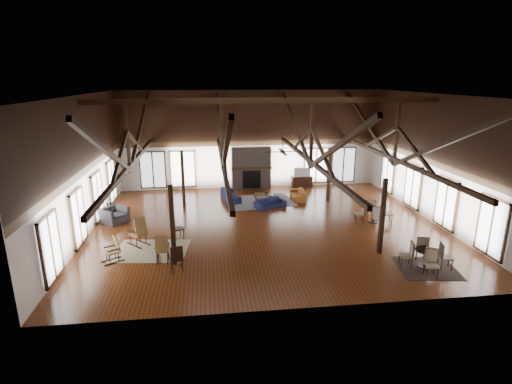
{
  "coord_description": "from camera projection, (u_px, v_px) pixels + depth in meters",
  "views": [
    {
      "loc": [
        -2.63,
        -17.38,
        6.73
      ],
      "look_at": [
        -0.39,
        1.0,
        1.39
      ],
      "focal_mm": 28.0,
      "sensor_mm": 36.0,
      "label": 1
    }
  ],
  "objects": [
    {
      "name": "side_chair_a",
      "position": [
        175.0,
        226.0,
        17.06
      ],
      "size": [
        0.58,
        0.58,
        1.03
      ],
      "rotation": [
        0.0,
        0.0,
        -1.13
      ],
      "color": "black",
      "rests_on": "floor"
    },
    {
      "name": "wall_left",
      "position": [
        82.0,
        168.0,
        16.99
      ],
      "size": [
        0.02,
        14.0,
        6.0
      ],
      "primitive_type": "cube",
      "color": "silver",
      "rests_on": "floor"
    },
    {
      "name": "wall_back",
      "position": [
        250.0,
        140.0,
        24.6
      ],
      "size": [
        16.0,
        0.02,
        6.0
      ],
      "primitive_type": "cube",
      "color": "silver",
      "rests_on": "floor"
    },
    {
      "name": "armchair",
      "position": [
        114.0,
        215.0,
        19.1
      ],
      "size": [
        1.49,
        1.51,
        0.74
      ],
      "primitive_type": "imported",
      "rotation": [
        0.0,
        0.0,
        0.9
      ],
      "color": "#302F32",
      "rests_on": "floor"
    },
    {
      "name": "sofa_navy_front",
      "position": [
        270.0,
        203.0,
        21.35
      ],
      "size": [
        1.8,
        1.17,
        0.49
      ],
      "primitive_type": "imported",
      "rotation": [
        0.0,
        0.0,
        0.33
      ],
      "color": "#171A41",
      "rests_on": "floor"
    },
    {
      "name": "cup_near",
      "position": [
        428.0,
        248.0,
        14.5
      ],
      "size": [
        0.15,
        0.15,
        0.1
      ],
      "primitive_type": "imported",
      "rotation": [
        0.0,
        0.0,
        -0.29
      ],
      "color": "#B2B2B2",
      "rests_on": "cafe_table_near"
    },
    {
      "name": "ceiling_fan",
      "position": [
        283.0,
        151.0,
        16.82
      ],
      "size": [
        1.6,
        1.6,
        0.75
      ],
      "color": "black",
      "rests_on": "roof_truss"
    },
    {
      "name": "rug_tan",
      "position": [
        151.0,
        251.0,
        16.07
      ],
      "size": [
        3.11,
        2.57,
        0.01
      ],
      "primitive_type": "cube",
      "rotation": [
        0.0,
        0.0,
        -0.12
      ],
      "color": "tan",
      "rests_on": "floor"
    },
    {
      "name": "tv_console",
      "position": [
        302.0,
        181.0,
        25.48
      ],
      "size": [
        1.29,
        0.48,
        0.65
      ],
      "primitive_type": "cube",
      "color": "black",
      "rests_on": "floor"
    },
    {
      "name": "roof_truss",
      "position": [
        267.0,
        141.0,
        17.63
      ],
      "size": [
        15.6,
        14.07,
        3.14
      ],
      "color": "#31200D",
      "rests_on": "wall_back"
    },
    {
      "name": "side_chair_b",
      "position": [
        177.0,
        257.0,
        14.16
      ],
      "size": [
        0.52,
        0.52,
        1.03
      ],
      "rotation": [
        0.0,
        0.0,
        0.24
      ],
      "color": "black",
      "rests_on": "floor"
    },
    {
      "name": "cafe_table_far",
      "position": [
        374.0,
        213.0,
        19.12
      ],
      "size": [
        1.83,
        1.83,
        0.94
      ],
      "rotation": [
        0.0,
        0.0,
        -0.15
      ],
      "color": "black",
      "rests_on": "floor"
    },
    {
      "name": "sofa_orange",
      "position": [
        298.0,
        194.0,
        22.87
      ],
      "size": [
        1.83,
        0.82,
        0.52
      ],
      "primitive_type": "imported",
      "rotation": [
        0.0,
        0.0,
        -1.64
      ],
      "color": "#A4581F",
      "rests_on": "floor"
    },
    {
      "name": "vase",
      "position": [
        266.0,
        193.0,
        22.33
      ],
      "size": [
        0.2,
        0.2,
        0.19
      ],
      "primitive_type": "imported",
      "rotation": [
        0.0,
        0.0,
        -0.14
      ],
      "color": "#B2B2B2",
      "rests_on": "coffee_table"
    },
    {
      "name": "television",
      "position": [
        302.0,
        172.0,
        25.31
      ],
      "size": [
        1.03,
        0.2,
        0.59
      ],
      "primitive_type": "imported",
      "rotation": [
        0.0,
        0.0,
        -0.06
      ],
      "color": "#B2B2B2",
      "rests_on": "tv_console"
    },
    {
      "name": "wall_front",
      "position": [
        304.0,
        215.0,
        11.24
      ],
      "size": [
        16.0,
        0.02,
        6.0
      ],
      "primitive_type": "cube",
      "color": "silver",
      "rests_on": "floor"
    },
    {
      "name": "coffee_table",
      "position": [
        264.0,
        195.0,
        22.38
      ],
      "size": [
        1.2,
        0.83,
        0.42
      ],
      "rotation": [
        0.0,
        0.0,
        -0.28
      ],
      "color": "brown",
      "rests_on": "floor"
    },
    {
      "name": "cafe_table_near",
      "position": [
        426.0,
        255.0,
        14.55
      ],
      "size": [
        1.9,
        1.9,
        0.97
      ],
      "rotation": [
        0.0,
        0.0,
        -0.24
      ],
      "color": "black",
      "rests_on": "floor"
    },
    {
      "name": "floor",
      "position": [
        267.0,
        226.0,
        18.75
      ],
      "size": [
        16.0,
        16.0,
        0.0
      ],
      "primitive_type": "plane",
      "color": "#632F14",
      "rests_on": "ground"
    },
    {
      "name": "rocking_chair_a",
      "position": [
        139.0,
        232.0,
        16.44
      ],
      "size": [
        1.02,
        1.03,
        1.23
      ],
      "rotation": [
        0.0,
        0.0,
        0.78
      ],
      "color": "olive",
      "rests_on": "floor"
    },
    {
      "name": "wall_right",
      "position": [
        434.0,
        159.0,
        18.85
      ],
      "size": [
        0.02,
        14.0,
        6.0
      ],
      "primitive_type": "cube",
      "color": "silver",
      "rests_on": "floor"
    },
    {
      "name": "rug_dark",
      "position": [
        427.0,
        268.0,
        14.6
      ],
      "size": [
        2.35,
        2.19,
        0.01
      ],
      "primitive_type": "cube",
      "rotation": [
        0.0,
        0.0,
        -0.16
      ],
      "color": "black",
      "rests_on": "floor"
    },
    {
      "name": "cup_far",
      "position": [
        373.0,
        208.0,
        18.97
      ],
      "size": [
        0.11,
        0.11,
        0.09
      ],
      "primitive_type": "imported",
      "rotation": [
        0.0,
        0.0,
        0.03
      ],
      "color": "#B2B2B2",
      "rests_on": "cafe_table_far"
    },
    {
      "name": "rocking_chair_b",
      "position": [
        162.0,
        249.0,
        15.05
      ],
      "size": [
        0.48,
        0.83,
        1.06
      ],
      "rotation": [
        0.0,
        0.0,
        0.02
      ],
      "color": "olive",
      "rests_on": "floor"
    },
    {
      "name": "post_grid",
      "position": [
        267.0,
        195.0,
        18.33
      ],
      "size": [
        8.16,
        7.16,
        3.05
      ],
      "color": "#31200D",
      "rests_on": "floor"
    },
    {
      "name": "sofa_navy_left",
      "position": [
        230.0,
        195.0,
        22.7
      ],
      "size": [
        2.11,
        1.12,
        0.59
      ],
      "primitive_type": "imported",
      "rotation": [
        0.0,
        0.0,
        1.75
      ],
      "color": "#171B3F",
      "rests_on": "floor"
    },
    {
      "name": "side_table_lamp",
      "position": [
        108.0,
        211.0,
        19.56
      ],
      "size": [
        0.45,
        0.45,
        1.15
      ],
      "color": "black",
      "rests_on": "floor"
    },
    {
      "name": "fireplace",
      "position": [
        251.0,
        168.0,
        24.75
      ],
      "size": [
        2.5,
        0.69,
        2.6
      ],
      "color": "#6A5851",
      "rests_on": "floor"
    },
    {
      "name": "rocking_chair_c",
      "position": [
        114.0,
        249.0,
        15.06
      ],
      "size": [
        0.88,
        0.75,
        1.0
      ],
      "rotation": [
        0.0,
        0.0,
        2.11
      ],
      "color": "olive",
      "rests_on": "floor"
    },
    {
      "name": "rug_navy",
      "position": [
        261.0,
        201.0,
        22.47
      ],
      "size": [
        3.86,
        3.13,
        0.01
      ],
      "primitive_type": "cube",
      "rotation": [
        0.0,
        0.0,
        0.15
      ],
      "color": "#1C254F",
      "rests_on": "floor"
    },
    {
      "name": "ceiling",
      "position": [
        268.0,
        95.0,
        17.09
      ],
      "size": [
        16.0,
        14.0,
        0.02
      ],
      "primitive_type": "cube",
      "color": "black",
      "rests_on": "wall_back"
    }
  ]
}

